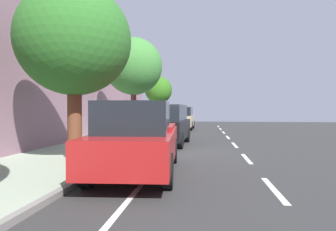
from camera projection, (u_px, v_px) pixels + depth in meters
name	position (u px, v px, depth m)	size (l,w,h in m)	color
ground	(173.00, 150.00, 12.92)	(64.74, 64.74, 0.00)	#2E2E2E
sidewalk	(93.00, 148.00, 13.34)	(3.81, 40.46, 0.13)	#9AA893
curb_edge	(137.00, 148.00, 13.11)	(0.16, 40.46, 0.13)	gray
lane_stripe_centre	(240.00, 151.00, 12.82)	(0.14, 40.00, 0.01)	white
lane_stripe_bike_edge	(170.00, 150.00, 12.94)	(0.12, 40.46, 0.01)	white
building_facade	(46.00, 83.00, 13.54)	(0.50, 40.46, 5.91)	gray
parked_suv_tan_nearest	(182.00, 118.00, 26.79)	(2.05, 4.74, 1.99)	tan
parked_suv_black_second	(167.00, 124.00, 15.00)	(2.15, 4.79, 1.99)	black
parked_pickup_red_mid	(138.00, 141.00, 8.18)	(2.29, 5.41, 1.95)	maroon
bicycle_at_curb	(166.00, 131.00, 19.52)	(1.54, 0.92, 0.77)	black
cyclist_with_backpack	(163.00, 119.00, 20.00)	(0.54, 0.55, 1.80)	#C6B284
street_tree_near_cyclist	(158.00, 91.00, 27.89)	(2.51, 2.51, 4.72)	brown
street_tree_mid_block	(133.00, 67.00, 17.94)	(3.43, 3.43, 5.92)	brown
street_tree_far_end	(74.00, 41.00, 9.73)	(3.67, 3.67, 5.65)	brown
pedestrian_on_phone	(128.00, 120.00, 19.69)	(0.62, 0.24, 1.69)	black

